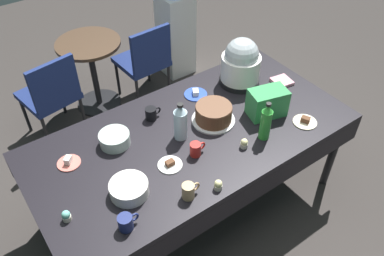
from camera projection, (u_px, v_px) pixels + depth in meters
The scene contains 25 objects.
ground at pixel (192, 202), 3.18m from camera, with size 9.00×9.00×0.00m, color #383330.
potluck_table at pixel (192, 140), 2.71m from camera, with size 2.20×1.10×0.75m.
frosted_layer_cake at pixel (214, 114), 2.73m from camera, with size 0.30×0.30×0.13m.
slow_cooker at pixel (241, 63), 2.99m from camera, with size 0.31×0.31×0.38m.
glass_salad_bowl at pixel (115, 139), 2.57m from camera, with size 0.20×0.20×0.08m, color #B2C6BC.
ceramic_snack_bowl at pixel (129, 189), 2.27m from camera, with size 0.23×0.23×0.08m, color silver.
dessert_plate_cream at pixel (305, 121), 2.75m from camera, with size 0.17×0.17×0.05m.
dessert_plate_coral at pixel (69, 162), 2.46m from camera, with size 0.15×0.15×0.05m.
dessert_plate_white at pixel (170, 164), 2.45m from camera, with size 0.16×0.16×0.04m.
dessert_plate_cobalt at pixel (196, 94), 2.98m from camera, with size 0.18×0.18×0.04m.
cupcake_berry at pixel (66, 216), 2.14m from camera, with size 0.05×0.05×0.07m.
cupcake_vanilla at pixel (218, 185), 2.30m from camera, with size 0.05×0.05×0.07m.
cupcake_cocoa at pixel (244, 143), 2.56m from camera, with size 0.05×0.05×0.07m.
soda_bottle_water at pixel (181, 122), 2.56m from camera, with size 0.09×0.09×0.28m.
soda_bottle_lime_soda at pixel (266, 122), 2.56m from camera, with size 0.07×0.07×0.29m.
coffee_mug_navy at pixel (126, 222), 2.10m from camera, with size 0.12×0.08×0.09m.
coffee_mug_red at pixel (196, 149), 2.50m from camera, with size 0.11×0.07×0.09m.
coffee_mug_black at pixel (151, 113), 2.76m from camera, with size 0.12×0.08×0.09m.
coffee_mug_tan at pixel (189, 191), 2.25m from camera, with size 0.12×0.07×0.10m.
soda_carton at pixel (267, 103), 2.76m from camera, with size 0.26×0.16×0.20m, color #338C4C.
paper_napkin_stack at pixel (282, 81), 3.10m from camera, with size 0.14×0.14×0.02m, color pink.
maroon_chair_left at pixel (51, 93), 3.43m from camera, with size 0.51×0.51×0.85m.
maroon_chair_right at pixel (145, 59), 3.83m from camera, with size 0.47×0.47×0.85m.
round_cafe_table at pixel (92, 63), 3.77m from camera, with size 0.60×0.60×0.72m.
water_cooler at pixel (175, 23), 4.17m from camera, with size 0.32×0.32×1.24m.
Camera 1 is at (-1.13, -1.59, 2.58)m, focal length 37.05 mm.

